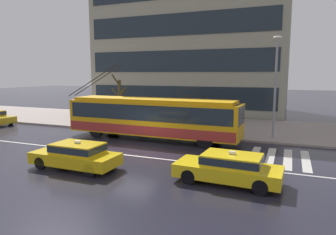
# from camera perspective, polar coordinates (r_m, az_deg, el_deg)

# --- Properties ---
(ground_plane) EXTENTS (160.00, 160.00, 0.00)m
(ground_plane) POSITION_cam_1_polar(r_m,az_deg,el_deg) (18.74, -6.49, -6.04)
(ground_plane) COLOR #211F2C
(sidewalk_slab) EXTENTS (80.00, 10.00, 0.14)m
(sidewalk_slab) POSITION_cam_1_polar(r_m,az_deg,el_deg) (27.58, 3.27, -1.27)
(sidewalk_slab) COLOR gray
(sidewalk_slab) RESTS_ON ground_plane
(crosswalk_stripe_edge_near) EXTENTS (0.44, 4.40, 0.01)m
(crosswalk_stripe_edge_near) POSITION_cam_1_polar(r_m,az_deg,el_deg) (18.04, 15.77, -6.86)
(crosswalk_stripe_edge_near) COLOR beige
(crosswalk_stripe_edge_near) RESTS_ON ground_plane
(crosswalk_stripe_inner_a) EXTENTS (0.44, 4.40, 0.01)m
(crosswalk_stripe_inner_a) POSITION_cam_1_polar(r_m,az_deg,el_deg) (17.97, 18.65, -7.04)
(crosswalk_stripe_inner_a) COLOR beige
(crosswalk_stripe_inner_a) RESTS_ON ground_plane
(crosswalk_stripe_center) EXTENTS (0.44, 4.40, 0.01)m
(crosswalk_stripe_center) POSITION_cam_1_polar(r_m,az_deg,el_deg) (17.95, 21.53, -7.20)
(crosswalk_stripe_center) COLOR beige
(crosswalk_stripe_center) RESTS_ON ground_plane
(crosswalk_stripe_inner_b) EXTENTS (0.44, 4.40, 0.01)m
(crosswalk_stripe_inner_b) POSITION_cam_1_polar(r_m,az_deg,el_deg) (17.98, 24.42, -7.34)
(crosswalk_stripe_inner_b) COLOR beige
(crosswalk_stripe_inner_b) RESTS_ON ground_plane
(lane_centre_line) EXTENTS (72.00, 0.14, 0.01)m
(lane_centre_line) POSITION_cam_1_polar(r_m,az_deg,el_deg) (17.73, -8.35, -6.89)
(lane_centre_line) COLOR silver
(lane_centre_line) RESTS_ON ground_plane
(trolleybus) EXTENTS (13.30, 2.80, 5.33)m
(trolleybus) POSITION_cam_1_polar(r_m,az_deg,el_deg) (21.36, -2.98, 0.10)
(trolleybus) COLOR #ECA311
(trolleybus) RESTS_ON ground_plane
(taxi_oncoming_far) EXTENTS (4.49, 1.99, 1.39)m
(taxi_oncoming_far) POSITION_cam_1_polar(r_m,az_deg,el_deg) (13.22, 11.39, -9.07)
(taxi_oncoming_far) COLOR yellow
(taxi_oncoming_far) RESTS_ON ground_plane
(taxi_oncoming_near) EXTENTS (4.38, 1.80, 1.39)m
(taxi_oncoming_near) POSITION_cam_1_polar(r_m,az_deg,el_deg) (15.55, -16.82, -6.64)
(taxi_oncoming_near) COLOR yellow
(taxi_oncoming_near) RESTS_ON ground_plane
(pedestrian_at_shelter) EXTENTS (1.25, 1.25, 1.91)m
(pedestrian_at_shelter) POSITION_cam_1_polar(r_m,az_deg,el_deg) (23.06, 1.41, 0.92)
(pedestrian_at_shelter) COLOR #2F2D45
(pedestrian_at_shelter) RESTS_ON sidewalk_slab
(pedestrian_approaching_curb) EXTENTS (1.15, 1.15, 1.99)m
(pedestrian_approaching_curb) POSITION_cam_1_polar(r_m,az_deg,el_deg) (24.99, 0.12, 1.56)
(pedestrian_approaching_curb) COLOR #48553E
(pedestrian_approaching_curb) RESTS_ON sidewalk_slab
(pedestrian_walking_past) EXTENTS (1.27, 1.27, 1.98)m
(pedestrian_walking_past) POSITION_cam_1_polar(r_m,az_deg,el_deg) (22.99, 4.98, 1.02)
(pedestrian_walking_past) COLOR black
(pedestrian_walking_past) RESTS_ON sidewalk_slab
(pedestrian_waiting_by_pole) EXTENTS (1.30, 1.30, 1.98)m
(pedestrian_waiting_by_pole) POSITION_cam_1_polar(r_m,az_deg,el_deg) (26.32, -4.99, 1.91)
(pedestrian_waiting_by_pole) COLOR #1B252C
(pedestrian_waiting_by_pole) RESTS_ON sidewalk_slab
(street_lamp) EXTENTS (0.60, 0.32, 6.95)m
(street_lamp) POSITION_cam_1_polar(r_m,az_deg,el_deg) (21.96, 19.52, 6.78)
(street_lamp) COLOR gray
(street_lamp) RESTS_ON sidewalk_slab
(street_tree_bare) EXTENTS (2.15, 1.63, 4.46)m
(street_tree_bare) POSITION_cam_1_polar(r_m,az_deg,el_deg) (28.23, -9.04, 3.53)
(street_tree_bare) COLOR #4D4825
(street_tree_bare) RESTS_ON sidewalk_slab
(office_tower_corner_left) EXTENTS (22.66, 11.12, 19.71)m
(office_tower_corner_left) POSITION_cam_1_polar(r_m,az_deg,el_deg) (38.81, 4.58, 15.96)
(office_tower_corner_left) COLOR gray
(office_tower_corner_left) RESTS_ON ground_plane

